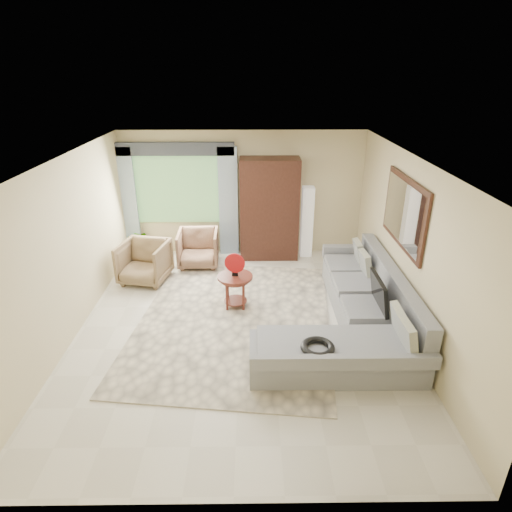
{
  "coord_description": "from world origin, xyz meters",
  "views": [
    {
      "loc": [
        0.18,
        -5.72,
        3.75
      ],
      "look_at": [
        0.25,
        0.35,
        1.05
      ],
      "focal_mm": 30.0,
      "sensor_mm": 36.0,
      "label": 1
    }
  ],
  "objects_px": {
    "floor_lamp": "(307,222)",
    "tv_screen": "(379,292)",
    "armoire": "(269,209)",
    "coffee_table": "(235,291)",
    "armchair_right": "(198,248)",
    "potted_plant": "(142,243)",
    "armchair_left": "(144,262)",
    "sectional_sofa": "(357,316)"
  },
  "relations": [
    {
      "from": "tv_screen",
      "to": "coffee_table",
      "type": "height_order",
      "value": "tv_screen"
    },
    {
      "from": "tv_screen",
      "to": "potted_plant",
      "type": "bearing_deg",
      "value": 144.54
    },
    {
      "from": "armchair_right",
      "to": "coffee_table",
      "type": "bearing_deg",
      "value": -65.87
    },
    {
      "from": "coffee_table",
      "to": "armoire",
      "type": "height_order",
      "value": "armoire"
    },
    {
      "from": "armchair_right",
      "to": "armoire",
      "type": "relative_size",
      "value": 0.39
    },
    {
      "from": "floor_lamp",
      "to": "armchair_right",
      "type": "bearing_deg",
      "value": -167.29
    },
    {
      "from": "armchair_right",
      "to": "potted_plant",
      "type": "height_order",
      "value": "armchair_right"
    },
    {
      "from": "armchair_left",
      "to": "potted_plant",
      "type": "relative_size",
      "value": 1.44
    },
    {
      "from": "tv_screen",
      "to": "armoire",
      "type": "distance_m",
      "value": 3.33
    },
    {
      "from": "armchair_right",
      "to": "floor_lamp",
      "type": "xyz_separation_m",
      "value": [
        2.25,
        0.51,
        0.38
      ]
    },
    {
      "from": "sectional_sofa",
      "to": "armoire",
      "type": "bearing_deg",
      "value": 113.06
    },
    {
      "from": "tv_screen",
      "to": "armoire",
      "type": "relative_size",
      "value": 0.35
    },
    {
      "from": "sectional_sofa",
      "to": "armoire",
      "type": "relative_size",
      "value": 1.65
    },
    {
      "from": "tv_screen",
      "to": "armchair_right",
      "type": "distance_m",
      "value": 3.89
    },
    {
      "from": "armoire",
      "to": "floor_lamp",
      "type": "relative_size",
      "value": 1.4
    },
    {
      "from": "armchair_right",
      "to": "potted_plant",
      "type": "xyz_separation_m",
      "value": [
        -1.26,
        0.49,
        -0.07
      ]
    },
    {
      "from": "tv_screen",
      "to": "potted_plant",
      "type": "relative_size",
      "value": 1.24
    },
    {
      "from": "sectional_sofa",
      "to": "potted_plant",
      "type": "relative_size",
      "value": 5.82
    },
    {
      "from": "sectional_sofa",
      "to": "armchair_right",
      "type": "relative_size",
      "value": 4.26
    },
    {
      "from": "potted_plant",
      "to": "tv_screen",
      "type": "bearing_deg",
      "value": -35.46
    },
    {
      "from": "coffee_table",
      "to": "armchair_right",
      "type": "height_order",
      "value": "armchair_right"
    },
    {
      "from": "armchair_right",
      "to": "potted_plant",
      "type": "distance_m",
      "value": 1.35
    },
    {
      "from": "armoire",
      "to": "potted_plant",
      "type": "bearing_deg",
      "value": 179.18
    },
    {
      "from": "sectional_sofa",
      "to": "armoire",
      "type": "xyz_separation_m",
      "value": [
        -1.23,
        2.9,
        0.77
      ]
    },
    {
      "from": "armchair_left",
      "to": "potted_plant",
      "type": "xyz_separation_m",
      "value": [
        -0.33,
        1.18,
        -0.09
      ]
    },
    {
      "from": "sectional_sofa",
      "to": "potted_plant",
      "type": "bearing_deg",
      "value": 143.32
    },
    {
      "from": "potted_plant",
      "to": "armoire",
      "type": "distance_m",
      "value": 2.81
    },
    {
      "from": "sectional_sofa",
      "to": "floor_lamp",
      "type": "height_order",
      "value": "floor_lamp"
    },
    {
      "from": "armchair_right",
      "to": "armchair_left",
      "type": "bearing_deg",
      "value": -145.02
    },
    {
      "from": "coffee_table",
      "to": "armchair_left",
      "type": "distance_m",
      "value": 2.0
    },
    {
      "from": "armchair_left",
      "to": "sectional_sofa",
      "type": "bearing_deg",
      "value": -14.68
    },
    {
      "from": "sectional_sofa",
      "to": "floor_lamp",
      "type": "bearing_deg",
      "value": 98.33
    },
    {
      "from": "floor_lamp",
      "to": "tv_screen",
      "type": "bearing_deg",
      "value": -76.95
    },
    {
      "from": "armoire",
      "to": "coffee_table",
      "type": "bearing_deg",
      "value": -106.84
    },
    {
      "from": "armchair_left",
      "to": "armoire",
      "type": "height_order",
      "value": "armoire"
    },
    {
      "from": "tv_screen",
      "to": "armchair_right",
      "type": "relative_size",
      "value": 0.91
    },
    {
      "from": "armchair_left",
      "to": "armoire",
      "type": "distance_m",
      "value": 2.72
    },
    {
      "from": "tv_screen",
      "to": "coffee_table",
      "type": "distance_m",
      "value": 2.34
    },
    {
      "from": "potted_plant",
      "to": "floor_lamp",
      "type": "xyz_separation_m",
      "value": [
        3.51,
        0.02,
        0.45
      ]
    },
    {
      "from": "armoire",
      "to": "armchair_right",
      "type": "bearing_deg",
      "value": -162.86
    },
    {
      "from": "floor_lamp",
      "to": "sectional_sofa",
      "type": "bearing_deg",
      "value": -81.67
    },
    {
      "from": "armchair_right",
      "to": "floor_lamp",
      "type": "relative_size",
      "value": 0.54
    }
  ]
}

